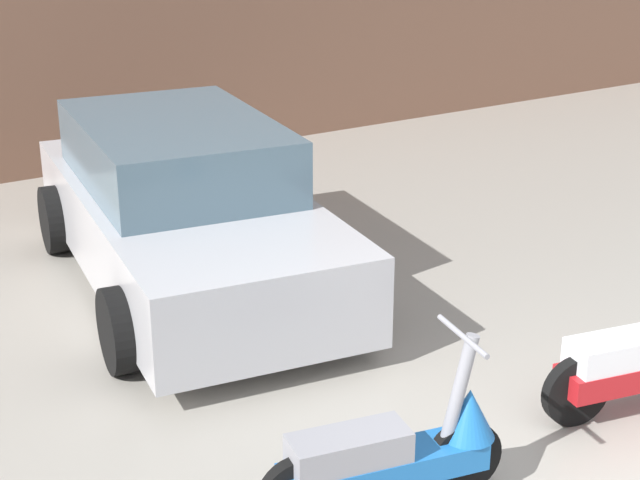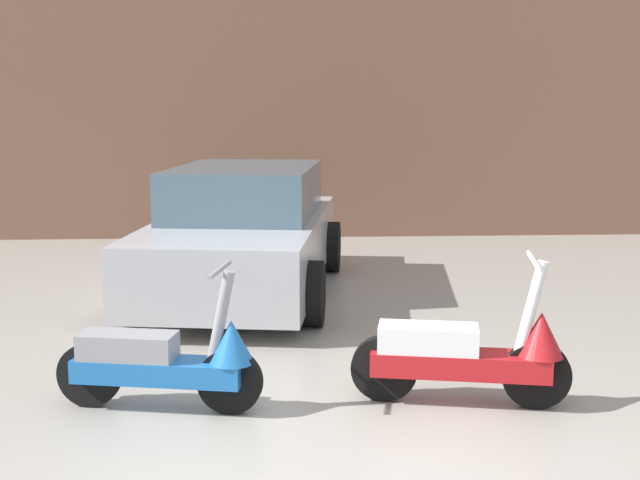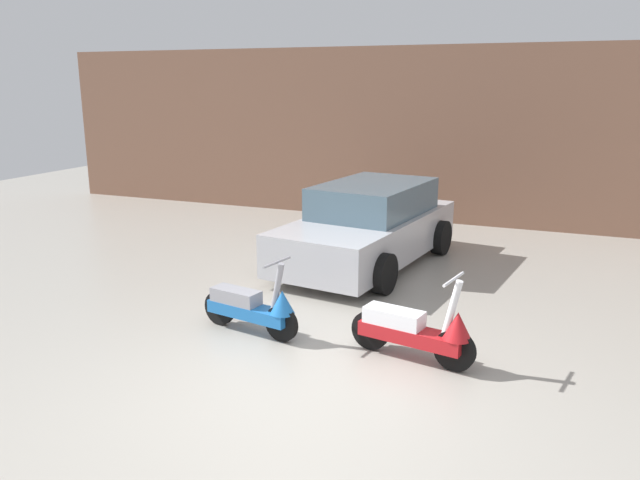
% 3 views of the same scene
% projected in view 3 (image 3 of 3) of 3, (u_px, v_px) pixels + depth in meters
% --- Properties ---
extents(ground_plane, '(28.00, 28.00, 0.00)m').
position_uv_depth(ground_plane, '(294.00, 390.00, 6.20)').
color(ground_plane, '#9E998E').
extents(wall_back, '(19.60, 0.12, 3.71)m').
position_uv_depth(wall_back, '(454.00, 136.00, 13.07)').
color(wall_back, '#845B47').
rests_on(wall_back, ground_plane).
extents(scooter_front_left, '(1.38, 0.56, 0.97)m').
position_uv_depth(scooter_front_left, '(253.00, 307.00, 7.50)').
color(scooter_front_left, black).
rests_on(scooter_front_left, ground_plane).
extents(scooter_front_right, '(1.45, 0.60, 1.02)m').
position_uv_depth(scooter_front_right, '(417.00, 330.00, 6.76)').
color(scooter_front_right, black).
rests_on(scooter_front_right, ground_plane).
extents(car_rear_left, '(2.32, 4.15, 1.35)m').
position_uv_depth(car_rear_left, '(369.00, 226.00, 10.36)').
color(car_rear_left, '#B7B7BC').
rests_on(car_rear_left, ground_plane).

